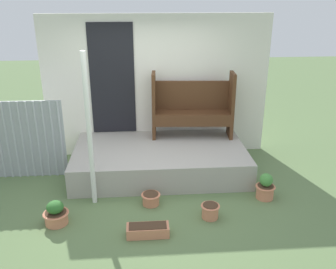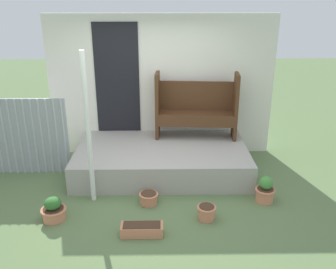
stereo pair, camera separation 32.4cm
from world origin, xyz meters
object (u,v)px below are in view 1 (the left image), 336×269
object	(u,v)px
flower_pot_left	(56,214)
planter_box_rect	(148,230)
support_post	(89,132)
flower_pot_middle	(151,198)
flower_pot_right	(210,210)
bench	(192,105)
flower_pot_far_right	(265,188)

from	to	relation	value
flower_pot_left	planter_box_rect	xyz separation A→B (m)	(1.23, -0.36, -0.07)
support_post	flower_pot_middle	size ratio (longest dim) A/B	7.87
flower_pot_right	planter_box_rect	bearing A→B (deg)	-158.94
bench	planter_box_rect	size ratio (longest dim) A/B	2.67
support_post	bench	world-z (taller)	support_post
flower_pot_left	flower_pot_right	xyz separation A→B (m)	(2.11, -0.02, -0.03)
flower_pot_right	planter_box_rect	xyz separation A→B (m)	(-0.88, -0.34, -0.04)
flower_pot_right	flower_pot_far_right	distance (m)	1.04
flower_pot_far_right	flower_pot_left	bearing A→B (deg)	-171.89
bench	flower_pot_right	distance (m)	2.19
support_post	flower_pot_far_right	world-z (taller)	support_post
bench	planter_box_rect	world-z (taller)	bench
bench	planter_box_rect	distance (m)	2.67
flower_pot_middle	flower_pot_right	world-z (taller)	flower_pot_right
flower_pot_middle	planter_box_rect	size ratio (longest dim) A/B	0.52
bench	flower_pot_middle	world-z (taller)	bench
bench	flower_pot_left	xyz separation A→B (m)	(-2.12, -1.97, -0.89)
bench	flower_pot_middle	size ratio (longest dim) A/B	5.14
bench	flower_pot_far_right	world-z (taller)	bench
bench	support_post	bearing A→B (deg)	-134.74
flower_pot_middle	support_post	bearing A→B (deg)	171.21
planter_box_rect	flower_pot_far_right	bearing A→B (deg)	23.71
bench	flower_pot_right	world-z (taller)	bench
support_post	flower_pot_right	distance (m)	2.01
flower_pot_left	support_post	bearing A→B (deg)	48.31
bench	flower_pot_far_right	size ratio (longest dim) A/B	3.56
flower_pot_left	flower_pot_right	bearing A→B (deg)	-0.59
bench	flower_pot_far_right	bearing A→B (deg)	-54.93
support_post	flower_pot_left	world-z (taller)	support_post
support_post	planter_box_rect	size ratio (longest dim) A/B	4.09
bench	flower_pot_right	size ratio (longest dim) A/B	5.50
flower_pot_far_right	planter_box_rect	distance (m)	1.97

